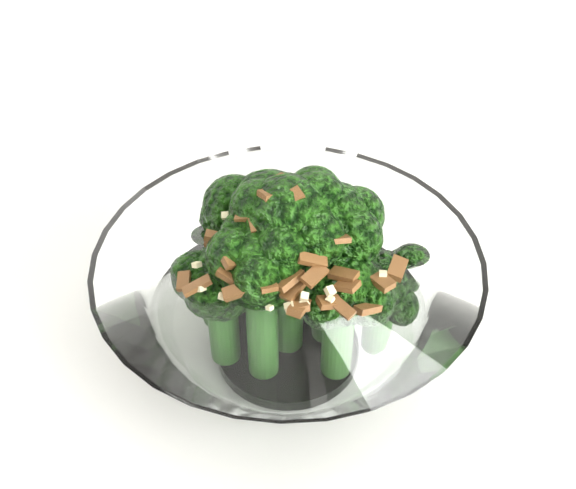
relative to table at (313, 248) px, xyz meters
The scene contains 2 objects.
table is the anchor object (origin of this frame).
broccoli_dish 0.20m from the table, 61.41° to the right, with size 0.21×0.21×0.13m.
Camera 1 is at (0.17, -0.33, 1.11)m, focal length 50.00 mm.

